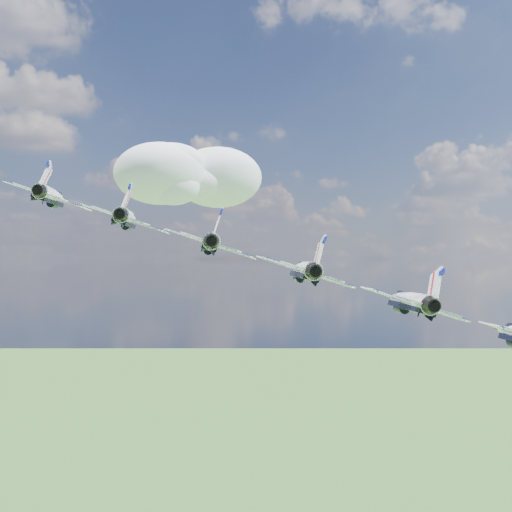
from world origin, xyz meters
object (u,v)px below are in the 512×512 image
jet_3 (304,270)px  jet_4 (409,301)px  jet_0 (52,196)px  jet_2 (211,243)px  jet_1 (127,218)px

jet_3 → jet_4: jet_3 is taller
jet_0 → jet_4: (29.95, -36.40, -12.99)m
jet_2 → jet_3: bearing=-26.0°
jet_1 → jet_3: size_ratio=1.00×
jet_0 → jet_1: bearing=-26.0°
jet_0 → jet_3: jet_0 is taller
jet_3 → jet_1: bearing=154.0°
jet_0 → jet_3: bearing=-26.0°
jet_0 → jet_3: 36.67m
jet_4 → jet_1: bearing=154.0°
jet_0 → jet_2: 24.45m
jet_2 → jet_3: size_ratio=1.00×
jet_1 → jet_0: bearing=154.0°
jet_1 → jet_2: bearing=-26.0°
jet_1 → jet_2: jet_1 is taller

